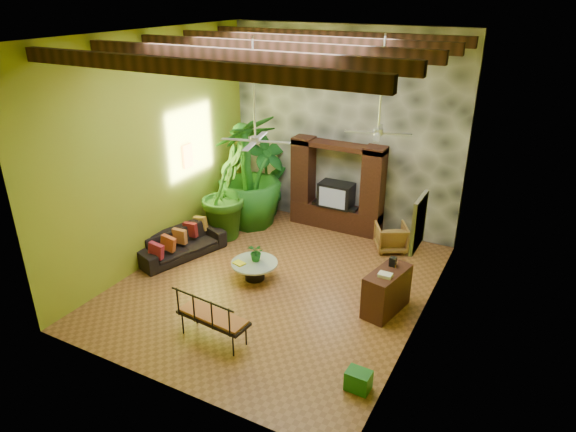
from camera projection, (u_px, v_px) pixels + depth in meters
The scene contains 23 objects.
ground at pixel (277, 283), 10.90m from camera, with size 7.00×7.00×0.00m, color brown.
ceiling at pixel (274, 34), 8.86m from camera, with size 6.00×7.00×0.02m, color silver.
back_wall at pixel (345, 130), 12.70m from camera, with size 6.00×0.02×5.00m, color olive.
left_wall at pixel (156, 150), 11.17m from camera, with size 0.02×7.00×5.00m, color olive.
right_wall at pixel (432, 199), 8.60m from camera, with size 0.02×7.00×5.00m, color olive.
stone_accent_wall at pixel (344, 131), 12.65m from camera, with size 5.98×0.10×4.98m, color #3A3E42.
ceiling_beams at pixel (275, 48), 8.95m from camera, with size 5.95×5.36×0.22m.
entertainment_center at pixel (337, 193), 13.04m from camera, with size 2.40×0.55×2.30m.
ceiling_fan_front at pixel (255, 129), 9.28m from camera, with size 1.28×1.28×1.86m.
ceiling_fan_back at pixel (379, 121), 9.80m from camera, with size 1.28×1.28×1.86m.
wall_art_mask at pixel (187, 156), 12.12m from camera, with size 0.06×0.32×0.55m, color yellow.
wall_art_painting at pixel (419, 223), 8.21m from camera, with size 0.06×0.70×0.90m, color #245885.
sofa at pixel (180, 244), 11.89m from camera, with size 2.09×0.82×0.61m, color black.
wicker_armchair at pixel (391, 237), 12.16m from camera, with size 0.69×0.71×0.65m, color brown.
tall_plant_a at pixel (267, 176), 13.71m from camera, with size 1.19×0.80×2.25m, color #16551C.
tall_plant_b at pixel (225, 191), 12.54m from camera, with size 1.30×1.05×2.36m, color #296119.
tall_plant_c at pixel (249, 171), 13.05m from camera, with size 1.64×1.64×2.92m, color #1E6119.
coffee_table at pixel (255, 268), 10.96m from camera, with size 1.00×1.00×0.40m.
centerpiece_plant at pixel (256, 252), 10.89m from camera, with size 0.36×0.31×0.40m, color #17591E.
yellow_tray at pixel (239, 263), 10.84m from camera, with size 0.25×0.18×0.03m, color yellow.
iron_bench at pixel (210, 315), 8.89m from camera, with size 1.39×0.60×0.57m.
side_console at pixel (387, 291), 9.80m from camera, with size 0.49×1.08×0.87m, color #3E2813.
green_bin at pixel (358, 380), 7.96m from camera, with size 0.38×0.29×0.33m, color #207A2D.
Camera 1 is at (4.60, -8.17, 5.76)m, focal length 32.00 mm.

